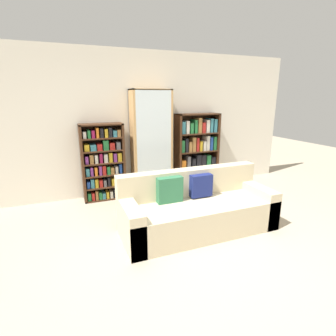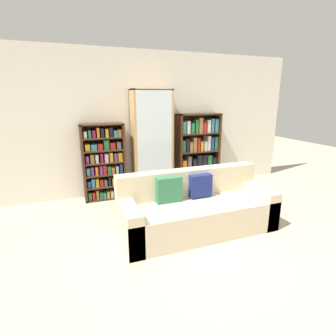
# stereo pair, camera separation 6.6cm
# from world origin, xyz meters

# --- Properties ---
(ground_plane) EXTENTS (16.00, 16.00, 0.00)m
(ground_plane) POSITION_xyz_m (0.00, 0.00, 0.00)
(ground_plane) COLOR tan
(wall_back) EXTENTS (6.33, 0.06, 2.70)m
(wall_back) POSITION_xyz_m (0.00, 2.56, 1.35)
(wall_back) COLOR silver
(wall_back) RESTS_ON ground
(couch) EXTENTS (2.17, 0.83, 0.84)m
(couch) POSITION_xyz_m (0.13, 0.64, 0.30)
(couch) COLOR beige
(couch) RESTS_ON ground
(bookshelf_left) EXTENTS (0.76, 0.32, 1.40)m
(bookshelf_left) POSITION_xyz_m (-0.91, 2.35, 0.68)
(bookshelf_left) COLOR #3D2314
(bookshelf_left) RESTS_ON ground
(display_cabinet) EXTENTS (0.75, 0.36, 2.00)m
(display_cabinet) POSITION_xyz_m (0.01, 2.34, 1.00)
(display_cabinet) COLOR tan
(display_cabinet) RESTS_ON ground
(bookshelf_right) EXTENTS (0.91, 0.32, 1.53)m
(bookshelf_right) POSITION_xyz_m (1.01, 2.35, 0.73)
(bookshelf_right) COLOR #3D2314
(bookshelf_right) RESTS_ON ground
(wine_bottle) EXTENTS (0.07, 0.07, 0.40)m
(wine_bottle) POSITION_xyz_m (0.67, 1.26, 0.16)
(wine_bottle) COLOR #192333
(wine_bottle) RESTS_ON ground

